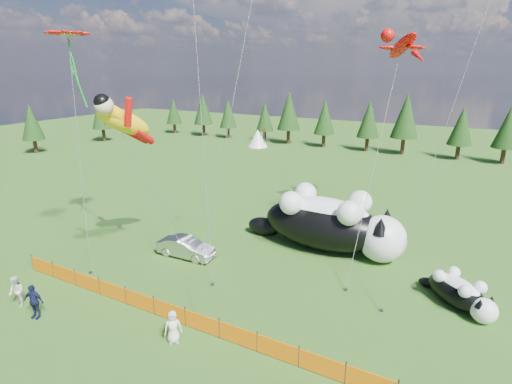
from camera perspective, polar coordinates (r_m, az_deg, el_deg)
ground at (r=23.55m, az=-7.34°, el=-13.98°), size 160.00×160.00×0.00m
safety_fence at (r=21.32m, az=-12.26°, el=-16.33°), size 22.06×0.06×1.10m
tree_line at (r=62.87m, az=17.30°, el=9.05°), size 90.00×4.00×8.00m
festival_tents at (r=57.20m, az=26.87°, el=4.56°), size 50.00×3.20×2.80m
cat_large at (r=28.04m, az=10.56°, el=-4.31°), size 11.59×4.21×4.19m
cat_small at (r=24.26m, az=27.14°, el=-12.67°), size 4.02×3.63×1.74m
car at (r=27.41m, az=-9.95°, el=-7.81°), size 4.09×1.61×1.33m
spectator_b at (r=25.17m, az=-31.04°, el=-12.12°), size 0.88×0.58×1.72m
spectator_c at (r=23.68m, az=-29.18°, el=-13.48°), size 1.19×0.82×1.85m
spectator_e at (r=19.70m, az=-11.78°, el=-18.34°), size 0.92×0.92×1.62m
superhero_kite at (r=24.76m, az=-18.36°, el=9.54°), size 4.70×4.77×11.30m
gecko_kite at (r=30.52m, az=20.17°, el=18.97°), size 5.36×13.28×16.74m
flower_kite at (r=27.32m, az=-25.26°, el=19.48°), size 3.78×3.93×14.31m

